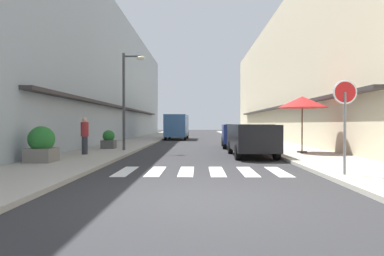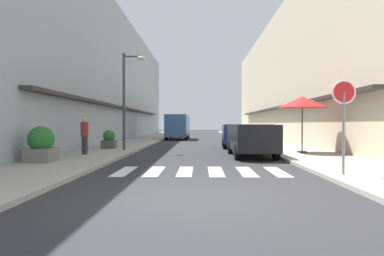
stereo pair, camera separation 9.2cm
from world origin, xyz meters
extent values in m
plane|color=#2B2B2D|center=(0.00, 20.37, 0.00)|extent=(112.01, 112.01, 0.00)
cube|color=#9E998E|center=(-4.95, 20.37, 0.06)|extent=(3.19, 71.28, 0.12)
cube|color=#ADA899|center=(4.95, 20.37, 0.06)|extent=(3.19, 71.28, 0.12)
cube|color=#939EA8|center=(-9.05, 21.91, 5.50)|extent=(5.00, 47.82, 11.00)
cube|color=#332D2D|center=(-6.30, 21.91, 2.80)|extent=(0.50, 33.48, 0.16)
cube|color=beige|center=(9.05, 21.91, 5.57)|extent=(5.00, 47.82, 11.15)
cube|color=#332D2D|center=(6.30, 21.91, 2.80)|extent=(0.50, 33.48, 0.16)
cube|color=silver|center=(-2.38, 3.71, 0.01)|extent=(0.45, 2.20, 0.01)
cube|color=silver|center=(-1.43, 3.71, 0.01)|extent=(0.45, 2.20, 0.01)
cube|color=silver|center=(-0.48, 3.71, 0.01)|extent=(0.45, 2.20, 0.01)
cube|color=silver|center=(0.47, 3.71, 0.01)|extent=(0.45, 2.20, 0.01)
cube|color=silver|center=(1.42, 3.71, 0.01)|extent=(0.45, 2.20, 0.01)
cube|color=silver|center=(2.38, 3.71, 0.01)|extent=(0.45, 2.20, 0.01)
cube|color=black|center=(2.30, 8.51, 0.89)|extent=(1.78, 4.46, 1.13)
cube|color=black|center=(2.30, 8.29, 1.19)|extent=(1.49, 2.50, 0.56)
cylinder|color=black|center=(1.50, 9.97, 0.32)|extent=(0.22, 0.64, 0.64)
cylinder|color=black|center=(3.09, 9.98, 0.32)|extent=(0.22, 0.64, 0.64)
cylinder|color=black|center=(1.52, 7.04, 0.32)|extent=(0.22, 0.64, 0.64)
cylinder|color=black|center=(3.11, 7.05, 0.32)|extent=(0.22, 0.64, 0.64)
cube|color=navy|center=(2.30, 14.32, 0.89)|extent=(1.93, 4.19, 1.13)
cube|color=black|center=(2.30, 14.12, 1.19)|extent=(1.57, 2.37, 0.56)
cylinder|color=black|center=(1.57, 15.71, 0.32)|extent=(0.25, 0.65, 0.64)
cylinder|color=black|center=(3.16, 15.64, 0.32)|extent=(0.25, 0.65, 0.64)
cylinder|color=black|center=(1.45, 13.00, 0.32)|extent=(0.25, 0.65, 0.64)
cylinder|color=black|center=(3.04, 12.93, 0.32)|extent=(0.25, 0.65, 0.64)
cube|color=#33598C|center=(-2.15, 25.17, 1.34)|extent=(2.08, 5.45, 2.03)
cube|color=black|center=(-2.15, 24.90, 2.09)|extent=(1.71, 3.06, 0.56)
cylinder|color=black|center=(-3.01, 26.97, 0.32)|extent=(0.24, 0.65, 0.64)
cylinder|color=black|center=(-1.22, 26.93, 0.32)|extent=(0.24, 0.65, 0.64)
cylinder|color=black|center=(-3.09, 23.41, 0.32)|extent=(0.24, 0.65, 0.64)
cylinder|color=black|center=(-1.30, 23.37, 0.32)|extent=(0.24, 0.65, 0.64)
cylinder|color=slate|center=(3.85, 2.43, 1.23)|extent=(0.07, 0.07, 2.22)
cylinder|color=red|center=(3.85, 2.43, 2.34)|extent=(0.64, 0.03, 0.64)
torus|color=white|center=(3.85, 2.43, 2.34)|extent=(0.65, 0.05, 0.65)
cylinder|color=#38383D|center=(-4.00, 10.65, 2.65)|extent=(0.14, 0.14, 5.06)
cylinder|color=#38383D|center=(-3.55, 10.65, 5.03)|extent=(0.90, 0.10, 0.10)
ellipsoid|color=beige|center=(-3.10, 10.65, 4.93)|extent=(0.44, 0.28, 0.20)
cylinder|color=#262626|center=(4.87, 9.37, 0.15)|extent=(0.48, 0.48, 0.06)
cylinder|color=#4C3823|center=(4.87, 9.37, 1.33)|extent=(0.06, 0.06, 2.41)
cone|color=red|center=(4.87, 9.37, 2.53)|extent=(2.37, 2.37, 0.55)
cube|color=slate|center=(-5.74, 5.21, 0.37)|extent=(0.92, 0.92, 0.49)
sphere|color=#236628|center=(-5.74, 5.21, 0.94)|extent=(0.93, 0.93, 0.93)
cube|color=#4C4C4C|center=(-5.11, 11.77, 0.35)|extent=(0.72, 0.72, 0.46)
sphere|color=#236628|center=(-5.11, 11.77, 0.81)|extent=(0.66, 0.66, 0.66)
cylinder|color=#282B33|center=(-5.20, 8.16, 0.52)|extent=(0.26, 0.26, 0.81)
cylinder|color=maroon|center=(-5.20, 8.16, 1.25)|extent=(0.34, 0.34, 0.64)
sphere|color=tan|center=(-5.20, 8.16, 1.68)|extent=(0.22, 0.22, 0.22)
camera|label=1|loc=(-0.10, -6.55, 1.49)|focal=30.94mm
camera|label=2|loc=(-0.01, -6.55, 1.49)|focal=30.94mm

